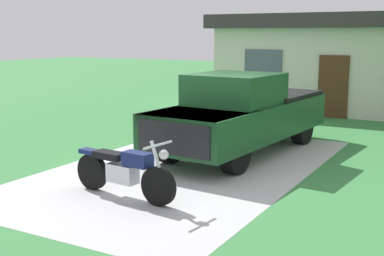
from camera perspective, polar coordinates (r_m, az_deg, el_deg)
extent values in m
plane|color=#387D40|center=(10.88, -0.54, -4.44)|extent=(80.00, 80.00, 0.00)
cube|color=#B6B6B6|center=(10.88, -0.54, -4.42)|extent=(4.84, 8.52, 0.01)
cylinder|color=black|center=(8.46, -3.75, -6.48)|extent=(0.67, 0.19, 0.66)
cylinder|color=black|center=(9.48, -11.02, -4.79)|extent=(0.67, 0.19, 0.66)
cube|color=silver|center=(8.94, -7.73, -5.02)|extent=(0.59, 0.32, 0.32)
cube|color=#141E51|center=(8.64, -6.09, -3.48)|extent=(0.55, 0.32, 0.24)
cube|color=black|center=(9.08, -9.15, -3.00)|extent=(0.63, 0.35, 0.12)
cube|color=#141E51|center=(9.40, -11.10, -2.61)|extent=(0.50, 0.25, 0.08)
cylinder|color=silver|center=(8.36, -3.78, -4.05)|extent=(0.34, 0.10, 0.77)
cylinder|color=silver|center=(8.28, -3.81, -1.91)|extent=(0.12, 0.70, 0.04)
sphere|color=silver|center=(8.24, -3.15, -2.96)|extent=(0.16, 0.16, 0.16)
cylinder|color=black|center=(10.35, 4.83, -2.84)|extent=(0.37, 0.86, 0.84)
cylinder|color=black|center=(11.22, -2.49, -1.78)|extent=(0.37, 0.86, 0.84)
cylinder|color=black|center=(13.46, 12.13, 0.03)|extent=(0.37, 0.86, 0.84)
cylinder|color=black|center=(14.14, 5.97, 0.70)|extent=(0.37, 0.86, 0.84)
cube|color=#194723|center=(12.22, 5.63, 0.99)|extent=(2.45, 5.75, 0.80)
cube|color=#194723|center=(10.60, 0.88, 1.25)|extent=(2.05, 2.05, 0.20)
cube|color=#194723|center=(11.77, 4.76, 4.34)|extent=(1.95, 2.04, 0.70)
cube|color=#3F4C56|center=(11.09, 2.73, 3.47)|extent=(1.71, 0.30, 0.60)
cube|color=black|center=(13.55, 8.78, 2.91)|extent=(2.09, 2.55, 0.50)
cube|color=black|center=(9.90, -2.07, -1.17)|extent=(1.70, 0.24, 0.64)
cube|color=beige|center=(20.30, 17.22, 6.28)|extent=(9.00, 5.00, 3.00)
cube|color=#383333|center=(20.27, 17.49, 11.22)|extent=(9.60, 5.60, 0.50)
cube|color=#4C2D19|center=(17.88, 15.40, 4.44)|extent=(1.00, 0.08, 2.10)
cube|color=#4C5966|center=(18.59, 7.90, 6.93)|extent=(1.40, 0.06, 1.10)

